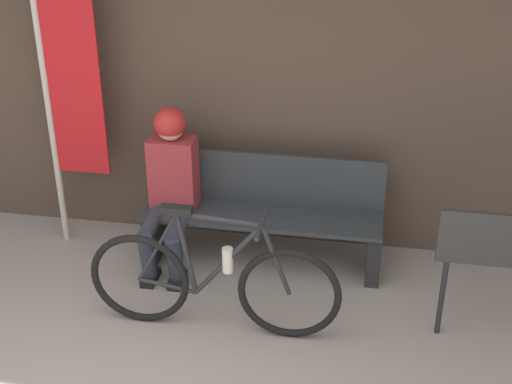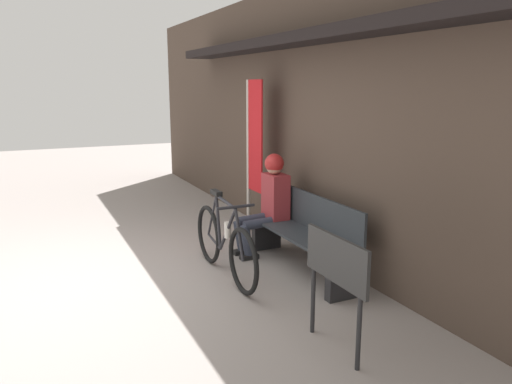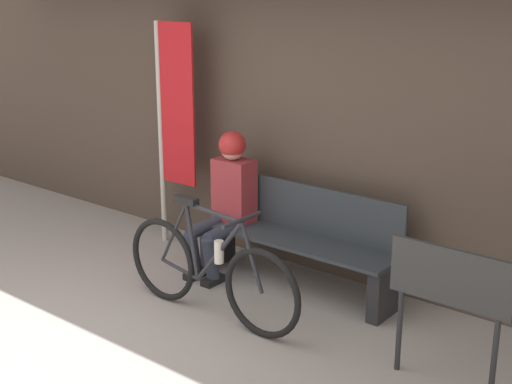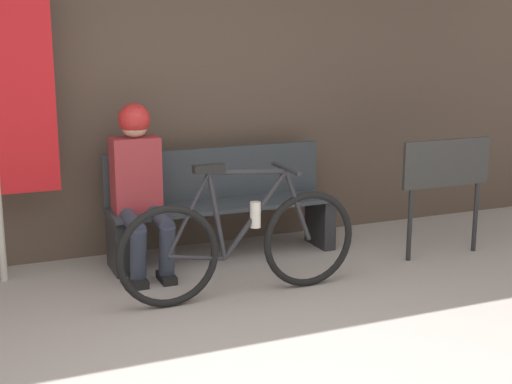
% 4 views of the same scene
% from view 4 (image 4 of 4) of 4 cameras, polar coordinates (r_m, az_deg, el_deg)
% --- Properties ---
extents(storefront_wall, '(12.00, 0.56, 3.20)m').
position_cam_4_polar(storefront_wall, '(5.55, -10.24, 12.08)').
color(storefront_wall, '#4C3D33').
rests_on(storefront_wall, ground_plane).
extents(park_bench_near, '(1.75, 0.42, 0.83)m').
position_cam_4_polar(park_bench_near, '(5.48, -2.75, -1.15)').
color(park_bench_near, '#2D3338').
rests_on(park_bench_near, ground_plane).
extents(bicycle, '(1.65, 0.40, 0.90)m').
position_cam_4_polar(bicycle, '(4.64, -1.17, -4.08)').
color(bicycle, black).
rests_on(bicycle, ground_plane).
extents(person_seated, '(0.34, 0.62, 1.21)m').
position_cam_4_polar(person_seated, '(5.13, -9.36, 1.14)').
color(person_seated, '#2D3342').
rests_on(person_seated, ground_plane).
extents(banner_pole, '(0.45, 0.05, 2.07)m').
position_cam_4_polar(banner_pole, '(5.09, -18.76, 6.89)').
color(banner_pole, '#B7B2A8').
rests_on(banner_pole, ground_plane).
extents(signboard, '(0.77, 0.04, 0.91)m').
position_cam_4_polar(signboard, '(5.60, 14.98, 1.59)').
color(signboard, '#232326').
rests_on(signboard, ground_plane).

